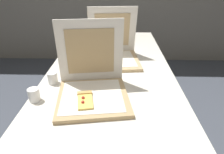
{
  "coord_description": "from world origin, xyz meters",
  "views": [
    {
      "loc": [
        0.05,
        -0.6,
        1.34
      ],
      "look_at": [
        0.02,
        0.42,
        0.8
      ],
      "focal_mm": 31.74,
      "sensor_mm": 36.0,
      "label": 1
    }
  ],
  "objects_px": {
    "pizza_box_middle": "(113,54)",
    "cup_white_mid": "(67,64)",
    "table": "(110,80)",
    "cup_white_near_center": "(53,78)",
    "pizza_box_front": "(92,87)",
    "cup_white_near_left": "(34,95)"
  },
  "relations": [
    {
      "from": "table",
      "to": "cup_white_near_center",
      "type": "relative_size",
      "value": 29.44
    },
    {
      "from": "table",
      "to": "cup_white_near_center",
      "type": "height_order",
      "value": "cup_white_near_center"
    },
    {
      "from": "cup_white_near_center",
      "to": "cup_white_mid",
      "type": "bearing_deg",
      "value": 78.52
    },
    {
      "from": "pizza_box_middle",
      "to": "cup_white_near_center",
      "type": "height_order",
      "value": "pizza_box_middle"
    },
    {
      "from": "pizza_box_middle",
      "to": "cup_white_near_center",
      "type": "xyz_separation_m",
      "value": [
        -0.36,
        -0.37,
        -0.02
      ]
    },
    {
      "from": "cup_white_near_left",
      "to": "cup_white_near_center",
      "type": "bearing_deg",
      "value": 76.93
    },
    {
      "from": "cup_white_near_center",
      "to": "pizza_box_front",
      "type": "bearing_deg",
      "value": -27.07
    },
    {
      "from": "pizza_box_front",
      "to": "cup_white_mid",
      "type": "height_order",
      "value": "pizza_box_front"
    },
    {
      "from": "table",
      "to": "pizza_box_middle",
      "type": "bearing_deg",
      "value": 85.17
    },
    {
      "from": "table",
      "to": "pizza_box_middle",
      "type": "relative_size",
      "value": 5.11
    },
    {
      "from": "cup_white_mid",
      "to": "pizza_box_middle",
      "type": "bearing_deg",
      "value": 26.37
    },
    {
      "from": "cup_white_near_center",
      "to": "cup_white_near_left",
      "type": "distance_m",
      "value": 0.19
    },
    {
      "from": "pizza_box_front",
      "to": "cup_white_near_left",
      "type": "xyz_separation_m",
      "value": [
        -0.3,
        -0.06,
        -0.02
      ]
    },
    {
      "from": "pizza_box_middle",
      "to": "cup_white_mid",
      "type": "xyz_separation_m",
      "value": [
        -0.32,
        -0.16,
        -0.02
      ]
    },
    {
      "from": "pizza_box_front",
      "to": "cup_white_near_center",
      "type": "relative_size",
      "value": 5.96
    },
    {
      "from": "table",
      "to": "pizza_box_middle",
      "type": "distance_m",
      "value": 0.26
    },
    {
      "from": "pizza_box_front",
      "to": "cup_white_mid",
      "type": "bearing_deg",
      "value": 113.89
    },
    {
      "from": "pizza_box_middle",
      "to": "cup_white_mid",
      "type": "height_order",
      "value": "pizza_box_middle"
    },
    {
      "from": "cup_white_mid",
      "to": "cup_white_near_left",
      "type": "relative_size",
      "value": 1.0
    },
    {
      "from": "table",
      "to": "cup_white_near_left",
      "type": "xyz_separation_m",
      "value": [
        -0.38,
        -0.32,
        0.09
      ]
    },
    {
      "from": "cup_white_near_center",
      "to": "cup_white_mid",
      "type": "distance_m",
      "value": 0.21
    },
    {
      "from": "cup_white_near_left",
      "to": "cup_white_mid",
      "type": "bearing_deg",
      "value": 77.77
    }
  ]
}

